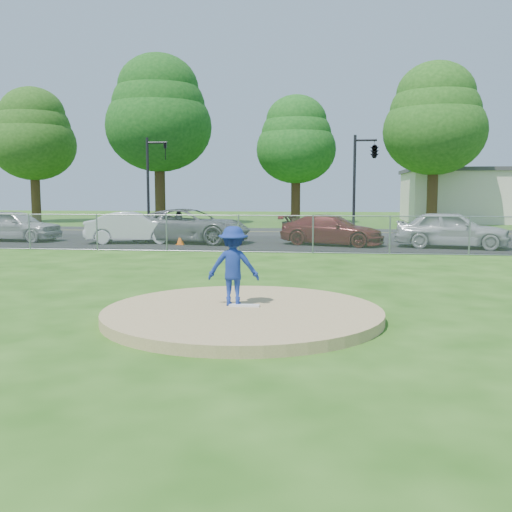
% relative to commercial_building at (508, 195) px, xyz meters
% --- Properties ---
extents(ground, '(120.00, 120.00, 0.00)m').
position_rel_commercial_building_xyz_m(ground, '(-16.00, -28.00, -2.16)').
color(ground, '#204E11').
rests_on(ground, ground).
extents(pitchers_mound, '(5.40, 5.40, 0.20)m').
position_rel_commercial_building_xyz_m(pitchers_mound, '(-16.00, -38.00, -2.06)').
color(pitchers_mound, tan).
rests_on(pitchers_mound, ground).
extents(pitching_rubber, '(0.60, 0.15, 0.04)m').
position_rel_commercial_building_xyz_m(pitching_rubber, '(-16.00, -37.80, -1.94)').
color(pitching_rubber, white).
rests_on(pitching_rubber, pitchers_mound).
extents(chain_link_fence, '(40.00, 0.06, 1.50)m').
position_rel_commercial_building_xyz_m(chain_link_fence, '(-16.00, -26.00, -1.41)').
color(chain_link_fence, gray).
rests_on(chain_link_fence, ground).
extents(parking_lot, '(50.00, 8.00, 0.01)m').
position_rel_commercial_building_xyz_m(parking_lot, '(-16.00, -21.50, -2.15)').
color(parking_lot, black).
rests_on(parking_lot, ground).
extents(street, '(60.00, 7.00, 0.01)m').
position_rel_commercial_building_xyz_m(street, '(-16.00, -14.00, -2.16)').
color(street, '#242426').
rests_on(street, ground).
extents(commercial_building, '(16.40, 9.40, 4.30)m').
position_rel_commercial_building_xyz_m(commercial_building, '(0.00, 0.00, 0.00)').
color(commercial_building, beige).
rests_on(commercial_building, ground).
extents(tree_far_left, '(6.72, 6.72, 10.74)m').
position_rel_commercial_building_xyz_m(tree_far_left, '(-38.00, -5.00, 4.90)').
color(tree_far_left, '#3D2816').
rests_on(tree_far_left, ground).
extents(tree_left, '(7.84, 7.84, 12.53)m').
position_rel_commercial_building_xyz_m(tree_left, '(-27.00, -7.00, 6.08)').
color(tree_left, '#372614').
rests_on(tree_left, ground).
extents(tree_center, '(6.16, 6.16, 9.84)m').
position_rel_commercial_building_xyz_m(tree_center, '(-17.00, -4.00, 4.31)').
color(tree_center, '#3C2315').
rests_on(tree_center, ground).
extents(tree_right, '(7.28, 7.28, 11.63)m').
position_rel_commercial_building_xyz_m(tree_right, '(-7.00, -6.00, 5.49)').
color(tree_right, '#3C2716').
rests_on(tree_right, ground).
extents(traffic_signal_left, '(1.28, 0.20, 5.60)m').
position_rel_commercial_building_xyz_m(traffic_signal_left, '(-24.76, -16.00, 1.20)').
color(traffic_signal_left, black).
rests_on(traffic_signal_left, ground).
extents(traffic_signal_center, '(1.42, 2.48, 5.60)m').
position_rel_commercial_building_xyz_m(traffic_signal_center, '(-12.03, -16.00, 2.45)').
color(traffic_signal_center, black).
rests_on(traffic_signal_center, ground).
extents(pitcher, '(1.05, 0.64, 1.58)m').
position_rel_commercial_building_xyz_m(pitcher, '(-16.24, -37.68, -1.17)').
color(pitcher, navy).
rests_on(pitcher, pitchers_mound).
extents(traffic_cone, '(0.36, 0.36, 0.70)m').
position_rel_commercial_building_xyz_m(traffic_cone, '(-21.18, -23.14, -1.80)').
color(traffic_cone, orange).
rests_on(traffic_cone, parking_lot).
extents(parked_car_silver, '(4.72, 2.21, 1.56)m').
position_rel_commercial_building_xyz_m(parked_car_silver, '(-29.90, -22.17, -1.37)').
color(parked_car_silver, '#AFAFB4').
rests_on(parked_car_silver, parking_lot).
extents(parked_car_white, '(4.72, 2.43, 1.48)m').
position_rel_commercial_building_xyz_m(parked_car_white, '(-23.62, -22.52, -1.41)').
color(parked_car_white, white).
rests_on(parked_car_white, parking_lot).
extents(parked_car_gray, '(6.20, 3.59, 1.63)m').
position_rel_commercial_building_xyz_m(parked_car_gray, '(-21.01, -22.00, -1.34)').
color(parked_car_gray, slate).
rests_on(parked_car_gray, parking_lot).
extents(parked_car_darkred, '(5.12, 3.29, 1.38)m').
position_rel_commercial_building_xyz_m(parked_car_darkred, '(-14.24, -22.38, -1.46)').
color(parked_car_darkred, '#5A1617').
rests_on(parked_car_darkred, parking_lot).
extents(parked_car_pearl, '(5.06, 2.86, 1.62)m').
position_rel_commercial_building_xyz_m(parked_car_pearl, '(-9.04, -22.99, -1.34)').
color(parked_car_pearl, '#B4B6B9').
rests_on(parked_car_pearl, parking_lot).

